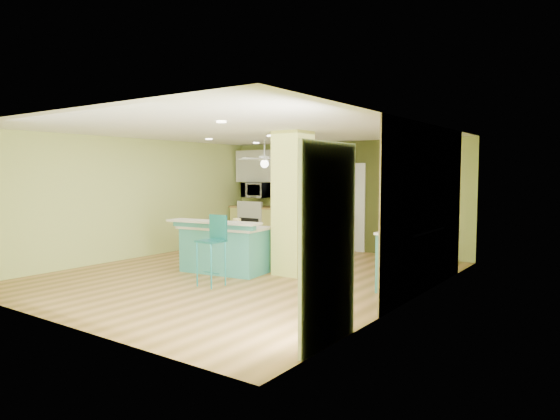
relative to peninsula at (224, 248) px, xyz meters
The scene contains 23 objects.
floor 0.64m from the peninsula, ahead, with size 6.00×7.00×0.01m, color olive.
ceiling 2.11m from the peninsula, ahead, with size 6.00×7.00×0.01m, color white.
wall_back 3.68m from the peninsula, 82.66° to the left, with size 6.00×0.01×2.50m, color #C4D672.
wall_front 3.58m from the peninsula, 82.44° to the right, with size 6.00×0.01×2.50m, color #C4D672.
wall_left 2.67m from the peninsula, behind, with size 0.01×7.00×2.50m, color #C4D672.
wall_right 3.56m from the peninsula, ahead, with size 0.01×7.00×2.50m, color #C4D672.
wood_panel 3.60m from the peninsula, 10.69° to the left, with size 0.02×3.40×2.50m, color olive.
olive_accent 3.69m from the peninsula, 79.46° to the left, with size 2.20×0.02×2.50m, color #43491D.
interior_door 3.62m from the peninsula, 79.38° to the left, with size 0.82×0.05×2.00m, color white.
french_door 4.15m from the peninsula, 33.27° to the right, with size 0.04×1.08×2.10m, color silver.
column 1.48m from the peninsula, 26.42° to the left, with size 0.55×0.55×2.50m, color #D2DA65.
kitchen_run 3.36m from the peninsula, 104.52° to the left, with size 3.25×0.63×0.94m.
stove 3.70m from the peninsula, 118.93° to the left, with size 0.76×0.66×1.08m.
upper_cabinets 3.79m from the peninsula, 104.02° to the left, with size 3.20×0.34×0.80m, color silver.
microwave 3.82m from the peninsula, 118.86° to the left, with size 0.70×0.48×0.39m, color silver.
ceiling_fan 2.70m from the peninsula, 107.37° to the left, with size 1.41×1.41×0.61m.
pendant_lamp 3.52m from the peninsula, 14.45° to the left, with size 0.14×0.14×0.69m.
wall_decor 3.70m from the peninsula, 13.96° to the left, with size 0.03×0.90×0.70m, color brown.
peninsula is the anchor object (origin of this frame).
bar_stool 1.09m from the peninsula, 56.93° to the right, with size 0.38×0.38×1.12m.
side_counter 3.25m from the peninsula, 13.91° to the left, with size 0.60×1.41×0.91m.
fruit_bowl 3.30m from the peninsula, 96.56° to the left, with size 0.31×0.31×0.08m, color #392417.
canister 0.52m from the peninsula, 21.47° to the left, with size 0.14×0.14×0.15m, color yellow.
Camera 1 is at (5.48, -6.70, 1.78)m, focal length 32.00 mm.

